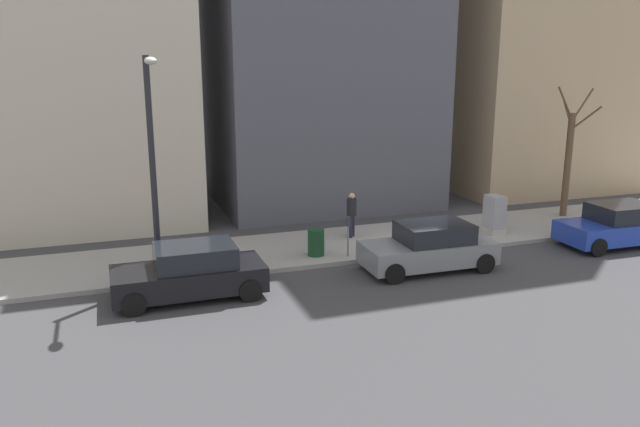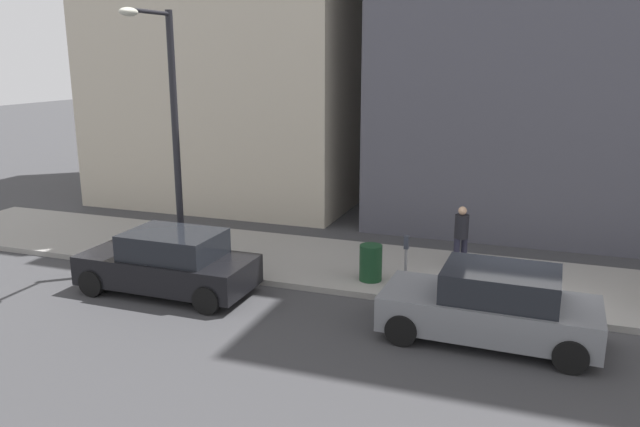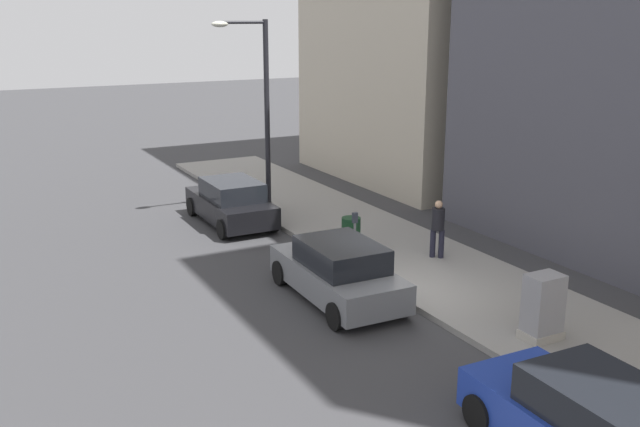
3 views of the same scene
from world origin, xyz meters
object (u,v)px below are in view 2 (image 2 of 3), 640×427
Objects in this scene: streetlamp at (169,119)px; trash_bin at (371,263)px; pedestrian_near_meter at (461,234)px; parked_car_grey at (492,306)px; parking_meter at (406,258)px; parked_car_black at (169,263)px.

trash_bin is at bearing -83.16° from streetlamp.
streetlamp is at bearing 96.84° from trash_bin.
trash_bin is at bearing 175.04° from pedestrian_near_meter.
parked_car_grey reaches higher than trash_bin.
streetlamp is at bearing 152.51° from pedestrian_near_meter.
pedestrian_near_meter reaches higher than parked_car_grey.
streetlamp is 6.21m from trash_bin.
parking_meter is 2.34m from pedestrian_near_meter.
parking_meter reaches higher than trash_bin.
parked_car_grey is 2.56× the size of pedestrian_near_meter.
parked_car_grey is 1.01× the size of parked_car_black.
pedestrian_near_meter is at bearing -72.21° from streetlamp.
parked_car_grey reaches higher than parking_meter.
streetlamp reaches higher than pedestrian_near_meter.
pedestrian_near_meter is at bearing -49.67° from trash_bin.
streetlamp is (1.54, 8.21, 3.28)m from parked_car_grey.
streetlamp is at bearing 80.76° from parked_car_grey.
streetlamp is (-0.17, 6.11, 3.04)m from parking_meter.
parked_car_grey is 3.75m from trash_bin.
parking_meter is 1.13m from trash_bin.
parking_meter is 6.83m from streetlamp.
parking_meter is 0.81× the size of pedestrian_near_meter.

